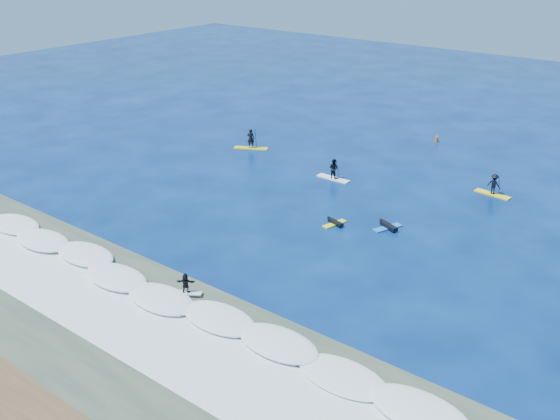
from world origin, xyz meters
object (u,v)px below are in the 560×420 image
Objects in this scene: sup_paddler_right at (494,186)px; prone_paddler_far at (388,226)px; marker_buoy at (437,139)px; sup_paddler_center at (333,170)px; sup_paddler_left at (251,142)px; prone_paddler_near at (335,223)px; wave_surfer at (186,285)px.

sup_paddler_right is 11.46m from prone_paddler_far.
sup_paddler_center is at bearing -99.46° from marker_buoy.
sup_paddler_left reaches higher than sup_paddler_center.
marker_buoy is at bearing 16.46° from sup_paddler_left.
prone_paddler_far is (8.56, -5.85, -0.63)m from sup_paddler_center.
marker_buoy reaches higher than prone_paddler_near.
prone_paddler_near is (16.17, -9.62, -0.59)m from sup_paddler_left.
sup_paddler_right is at bearing -46.83° from marker_buoy.
prone_paddler_far is (-3.69, -10.83, -0.64)m from sup_paddler_right.
sup_paddler_center is (11.00, -1.96, 0.06)m from sup_paddler_left.
sup_paddler_center is 1.29× the size of prone_paddler_far.
sup_paddler_right is 3.93× the size of marker_buoy.
prone_paddler_near is at bearing -83.50° from marker_buoy.
sup_paddler_left is at bearing 91.12° from prone_paddler_far.
sup_paddler_left is at bearing 170.49° from sup_paddler_center.
sup_paddler_center reaches higher than prone_paddler_near.
sup_paddler_center reaches higher than sup_paddler_right.
wave_surfer is 36.56m from marker_buoy.
sup_paddler_center is at bearing 78.54° from prone_paddler_far.
prone_paddler_near is at bearing 49.16° from wave_surfer.
prone_paddler_near is at bearing -113.05° from sup_paddler_right.
prone_paddler_far is 16.16m from wave_surfer.
wave_surfer is (-8.61, -26.21, -0.05)m from sup_paddler_right.
marker_buoy is (2.55, 15.31, -0.46)m from sup_paddler_center.
sup_paddler_left is 21.07m from prone_paddler_far.
wave_surfer is (-1.54, -13.57, 0.62)m from prone_paddler_near.
sup_paddler_left reaches higher than marker_buoy.
sup_paddler_left is at bearing 87.87° from wave_surfer.
marker_buoy is at bearing 139.35° from sup_paddler_right.
sup_paddler_left reaches higher than prone_paddler_far.
prone_paddler_near is 0.87× the size of prone_paddler_far.
wave_surfer reaches higher than marker_buoy.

